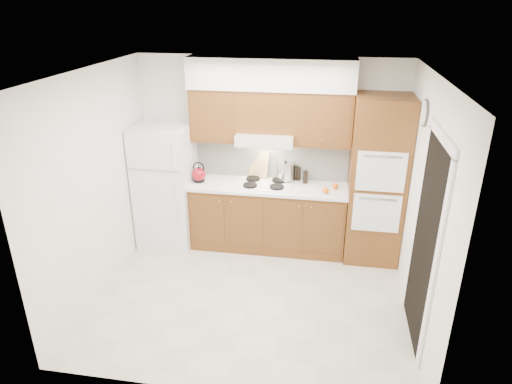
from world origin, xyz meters
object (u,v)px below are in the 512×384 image
stock_pot (285,171)px  fridge (166,186)px  oven_cabinet (377,181)px  kettle (199,175)px

stock_pot → fridge: bearing=-171.8°
oven_cabinet → stock_pot: size_ratio=9.52×
oven_cabinet → stock_pot: bearing=170.6°
oven_cabinet → stock_pot: 1.22m
fridge → oven_cabinet: bearing=0.7°
stock_pot → kettle: bearing=-169.7°
kettle → stock_pot: (1.16, 0.21, 0.04)m
kettle → oven_cabinet: bearing=-15.7°
fridge → kettle: size_ratio=9.16×
kettle → fridge: bearing=166.8°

